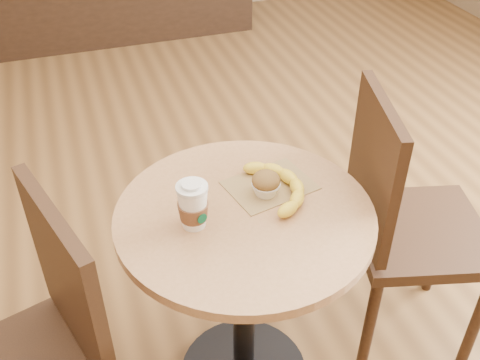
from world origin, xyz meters
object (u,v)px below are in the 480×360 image
Objects in this scene: chair_right at (402,221)px; muffin at (266,184)px; cafe_table at (244,266)px; coffee_cup at (193,207)px; banana at (281,186)px.

chair_right reaches higher than muffin.
chair_right is at bearing 3.18° from cafe_table.
chair_right is at bearing -16.71° from coffee_cup.
chair_right is 0.54m from muffin.
cafe_table is at bearing -16.73° from coffee_cup.
muffin is (0.08, 0.05, 0.25)m from cafe_table.
banana is (0.13, 0.05, 0.23)m from cafe_table.
banana is at bearing 102.04° from chair_right.
banana is (0.27, 0.06, -0.04)m from coffee_cup.
muffin is at bearing 102.17° from chair_right.
chair_right is 11.83× the size of muffin.
cafe_table is 0.31m from coffee_cup.
cafe_table is 0.27m from banana.
chair_right reaches higher than banana.
coffee_cup is at bearing 107.90° from chair_right.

